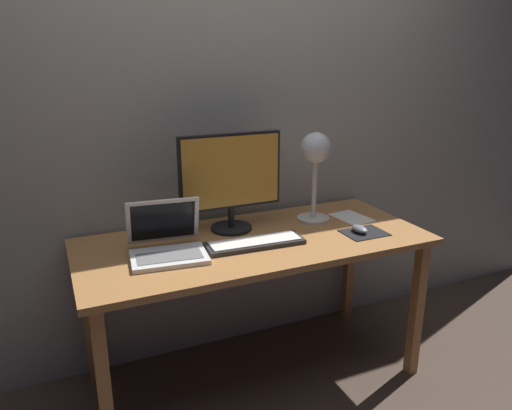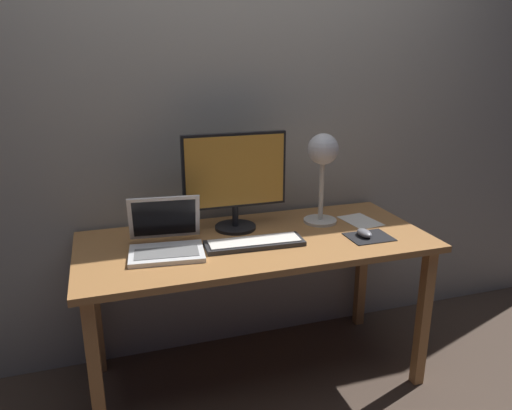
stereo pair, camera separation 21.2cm
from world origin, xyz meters
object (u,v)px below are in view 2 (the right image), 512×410
at_px(monitor, 235,176).
at_px(mouse, 364,233).
at_px(keyboard_main, 254,243).
at_px(laptop, 166,236).
at_px(desk_lamp, 323,158).

xyz_separation_m(monitor, mouse, (0.54, -0.29, -0.24)).
bearing_deg(keyboard_main, laptop, 169.39).
relative_size(monitor, keyboard_main, 1.11).
relative_size(laptop, desk_lamp, 0.76).
height_order(monitor, keyboard_main, monitor).
bearing_deg(mouse, monitor, 151.51).
distance_m(keyboard_main, desk_lamp, 0.55).
bearing_deg(mouse, laptop, 171.70).
distance_m(monitor, keyboard_main, 0.34).
height_order(monitor, desk_lamp, monitor).
xyz_separation_m(keyboard_main, mouse, (0.52, -0.06, 0.01)).
xyz_separation_m(desk_lamp, mouse, (0.11, -0.25, -0.31)).
relative_size(keyboard_main, desk_lamp, 0.99).
xyz_separation_m(keyboard_main, laptop, (-0.38, 0.07, 0.05)).
bearing_deg(keyboard_main, mouse, -6.59).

